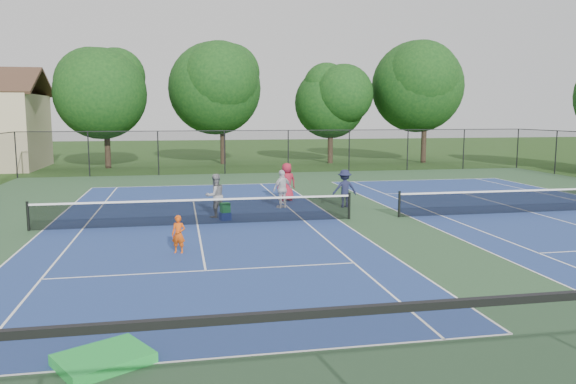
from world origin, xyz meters
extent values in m
plane|color=#234716|center=(0.00, 0.00, 0.00)|extent=(140.00, 140.00, 0.00)
cube|color=#2C4D2B|center=(0.00, 0.00, 0.00)|extent=(36.00, 36.00, 0.01)
cube|color=navy|center=(-7.00, 0.00, 0.01)|extent=(10.97, 23.77, 0.00)
cube|color=white|center=(-7.00, 11.88, 0.01)|extent=(10.97, 0.06, 0.00)
cube|color=white|center=(-7.00, -11.88, 0.01)|extent=(10.97, 0.06, 0.00)
cube|color=white|center=(-12.48, 0.00, 0.01)|extent=(0.06, 23.77, 0.00)
cube|color=white|center=(-1.51, 0.00, 0.01)|extent=(0.06, 23.77, 0.00)
cube|color=white|center=(-11.12, 0.00, 0.01)|extent=(0.06, 23.77, 0.00)
cube|color=white|center=(-2.88, 0.00, 0.01)|extent=(0.06, 23.77, 0.00)
cube|color=white|center=(-7.00, 6.40, 0.01)|extent=(8.23, 0.06, 0.00)
cube|color=white|center=(-7.00, -6.40, 0.01)|extent=(8.23, 0.06, 0.00)
cube|color=white|center=(-7.00, 0.00, 0.01)|extent=(0.06, 12.80, 0.00)
cylinder|color=black|center=(-12.95, 0.00, 0.54)|extent=(0.10, 0.10, 1.07)
cylinder|color=black|center=(-1.05, 0.00, 0.54)|extent=(0.10, 0.10, 1.07)
cube|color=black|center=(-7.00, 0.00, 0.47)|extent=(11.90, 0.01, 0.90)
cube|color=white|center=(-7.00, 0.00, 0.95)|extent=(11.90, 0.04, 0.07)
cube|color=navy|center=(7.00, 0.00, 0.01)|extent=(10.97, 23.77, 0.00)
cube|color=white|center=(7.00, 11.88, 0.01)|extent=(10.97, 0.06, 0.00)
cube|color=white|center=(1.51, 0.00, 0.01)|extent=(0.06, 23.77, 0.00)
cube|color=white|center=(2.88, 0.00, 0.01)|extent=(0.06, 23.77, 0.00)
cube|color=white|center=(7.00, 6.40, 0.01)|extent=(8.23, 0.06, 0.00)
cube|color=white|center=(7.00, 0.00, 0.01)|extent=(0.06, 12.80, 0.00)
cylinder|color=black|center=(1.05, 0.00, 0.54)|extent=(0.10, 0.10, 1.07)
cube|color=black|center=(7.00, 0.00, 0.47)|extent=(11.90, 0.01, 0.90)
cube|color=white|center=(7.00, 0.00, 0.95)|extent=(11.90, 0.04, 0.07)
cylinder|color=black|center=(-18.00, 18.00, 1.50)|extent=(0.08, 0.08, 3.00)
cylinder|color=black|center=(-13.50, 18.00, 1.50)|extent=(0.08, 0.08, 3.00)
cylinder|color=black|center=(-9.00, 18.00, 1.50)|extent=(0.08, 0.08, 3.00)
cylinder|color=black|center=(-4.50, 18.00, 1.50)|extent=(0.08, 0.08, 3.00)
cylinder|color=black|center=(0.00, 18.00, 1.50)|extent=(0.08, 0.08, 3.00)
cylinder|color=black|center=(4.50, 18.00, 1.50)|extent=(0.08, 0.08, 3.00)
cylinder|color=black|center=(9.00, 18.00, 1.50)|extent=(0.08, 0.08, 3.00)
cylinder|color=black|center=(13.50, 18.00, 1.50)|extent=(0.08, 0.08, 3.00)
cylinder|color=black|center=(18.00, 18.00, 1.50)|extent=(0.08, 0.08, 3.00)
cylinder|color=black|center=(18.00, 13.50, 1.50)|extent=(0.08, 0.08, 3.00)
cube|color=black|center=(0.00, 18.00, 1.50)|extent=(36.00, 0.01, 3.00)
cube|color=black|center=(0.00, 18.00, 3.00)|extent=(36.00, 0.05, 0.05)
cylinder|color=#2D2116|center=(-13.00, 24.00, 1.89)|extent=(0.44, 0.44, 3.78)
sphere|color=#0E3412|center=(-13.00, 24.00, 5.65)|extent=(6.80, 6.80, 6.80)
sphere|color=#0E3412|center=(-13.00, 24.00, 6.31)|extent=(5.58, 5.58, 5.58)
sphere|color=#0E3412|center=(-13.00, 24.00, 6.98)|extent=(4.35, 4.35, 4.35)
cylinder|color=#2D2116|center=(-4.00, 26.00, 2.07)|extent=(0.44, 0.44, 4.14)
sphere|color=#0E3412|center=(-4.00, 26.00, 6.23)|extent=(7.60, 7.60, 7.60)
sphere|color=#0E3412|center=(-4.00, 26.00, 6.85)|extent=(6.23, 6.23, 6.23)
sphere|color=#0E3412|center=(-4.00, 26.00, 7.48)|extent=(4.86, 4.86, 4.86)
cylinder|color=#2D2116|center=(5.00, 25.00, 1.71)|extent=(0.44, 0.44, 3.42)
sphere|color=#0E3412|center=(5.00, 25.00, 5.07)|extent=(6.00, 6.00, 6.00)
sphere|color=#0E3412|center=(5.00, 25.00, 5.77)|extent=(4.92, 4.92, 4.92)
sphere|color=#0E3412|center=(5.00, 25.00, 6.48)|extent=(3.84, 3.84, 3.84)
cylinder|color=#2D2116|center=(13.00, 24.00, 2.16)|extent=(0.44, 0.44, 4.32)
sphere|color=#0E3412|center=(13.00, 24.00, 6.46)|extent=(7.80, 7.80, 7.80)
sphere|color=#0E3412|center=(13.00, 24.00, 7.08)|extent=(6.40, 6.40, 6.40)
sphere|color=#0E3412|center=(13.00, 24.00, 7.69)|extent=(4.99, 4.99, 4.99)
imported|color=#DC4D0E|center=(-7.69, -4.28, 0.58)|extent=(0.49, 0.41, 1.15)
imported|color=gray|center=(-6.22, 1.44, 0.88)|extent=(1.06, 0.97, 1.76)
imported|color=silver|center=(-3.17, 3.13, 0.85)|extent=(1.08, 0.85, 1.71)
imported|color=#1A1D3B|center=(-0.39, 2.84, 0.84)|extent=(1.09, 0.63, 1.69)
imported|color=maroon|center=(-2.58, 5.14, 0.92)|extent=(0.98, 0.72, 1.83)
cube|color=navy|center=(-5.89, 0.70, 0.16)|extent=(0.48, 0.42, 0.32)
cube|color=green|center=(-5.89, 0.70, 0.50)|extent=(0.41, 0.37, 0.38)
cube|color=green|center=(-8.94, -11.74, 0.10)|extent=(1.78, 1.67, 0.18)
camera|label=1|loc=(-7.61, -21.03, 4.14)|focal=35.00mm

